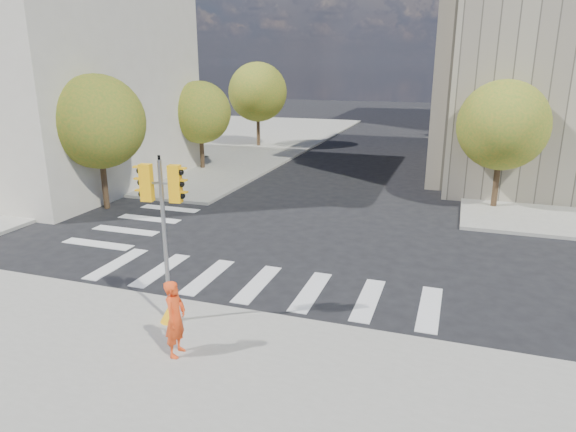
% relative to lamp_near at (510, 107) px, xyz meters
% --- Properties ---
extents(ground, '(160.00, 160.00, 0.00)m').
position_rel_lamp_near_xyz_m(ground, '(-8.00, -14.00, -4.58)').
color(ground, black).
rests_on(ground, ground).
extents(sidewalk_far_left, '(28.00, 40.00, 0.15)m').
position_rel_lamp_near_xyz_m(sidewalk_far_left, '(-28.00, 12.00, -4.50)').
color(sidewalk_far_left, gray).
rests_on(sidewalk_far_left, ground).
extents(classical_building, '(19.00, 15.00, 12.70)m').
position_rel_lamp_near_xyz_m(classical_building, '(-28.00, -6.00, 1.86)').
color(classical_building, beige).
rests_on(classical_building, ground).
extents(tree_lw_near, '(4.40, 4.40, 6.41)m').
position_rel_lamp_near_xyz_m(tree_lw_near, '(-18.50, -10.00, -0.38)').
color(tree_lw_near, '#382616').
rests_on(tree_lw_near, ground).
extents(tree_lw_mid, '(4.00, 4.00, 5.77)m').
position_rel_lamp_near_xyz_m(tree_lw_mid, '(-18.50, 0.00, -0.82)').
color(tree_lw_mid, '#382616').
rests_on(tree_lw_mid, ground).
extents(tree_lw_far, '(4.80, 4.80, 6.95)m').
position_rel_lamp_near_xyz_m(tree_lw_far, '(-18.50, 10.00, -0.04)').
color(tree_lw_far, '#382616').
rests_on(tree_lw_far, ground).
extents(tree_re_near, '(4.20, 4.20, 6.16)m').
position_rel_lamp_near_xyz_m(tree_re_near, '(-0.50, -4.00, -0.53)').
color(tree_re_near, '#382616').
rests_on(tree_re_near, ground).
extents(tree_re_mid, '(4.60, 4.60, 6.66)m').
position_rel_lamp_near_xyz_m(tree_re_mid, '(-0.50, 8.00, -0.23)').
color(tree_re_mid, '#382616').
rests_on(tree_re_mid, ground).
extents(tree_re_far, '(4.00, 4.00, 5.88)m').
position_rel_lamp_near_xyz_m(tree_re_far, '(-0.50, 20.00, -0.71)').
color(tree_re_far, '#382616').
rests_on(tree_re_far, ground).
extents(lamp_near, '(0.35, 0.18, 8.11)m').
position_rel_lamp_near_xyz_m(lamp_near, '(0.00, 0.00, 0.00)').
color(lamp_near, black).
rests_on(lamp_near, sidewalk_far_right).
extents(lamp_far, '(0.35, 0.18, 8.11)m').
position_rel_lamp_near_xyz_m(lamp_far, '(0.00, 14.00, 0.00)').
color(lamp_far, black).
rests_on(lamp_far, sidewalk_far_right).
extents(traffic_signal, '(1.08, 0.56, 4.54)m').
position_rel_lamp_near_xyz_m(traffic_signal, '(-9.31, -19.30, -2.51)').
color(traffic_signal, '#FFAF0D').
rests_on(traffic_signal, sidewalk_near).
extents(photographer, '(0.50, 0.72, 1.90)m').
position_rel_lamp_near_xyz_m(photographer, '(-8.28, -20.69, -3.48)').
color(photographer, '#F14616').
rests_on(photographer, sidewalk_near).
extents(planter_wall, '(5.70, 2.67, 0.50)m').
position_rel_lamp_near_xyz_m(planter_wall, '(-22.39, -10.52, -4.18)').
color(planter_wall, silver).
rests_on(planter_wall, sidewalk_left_near).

